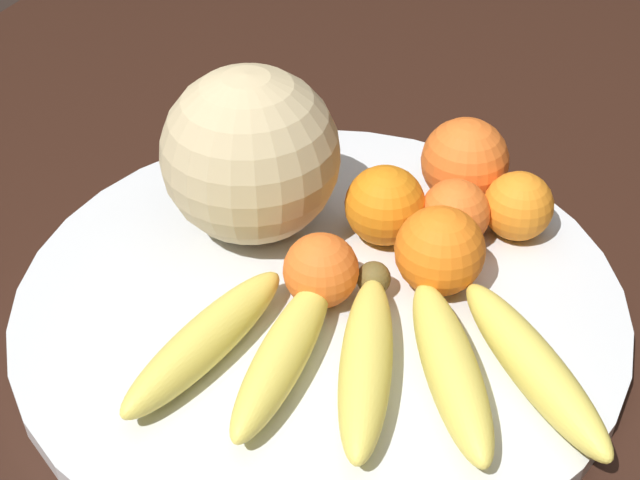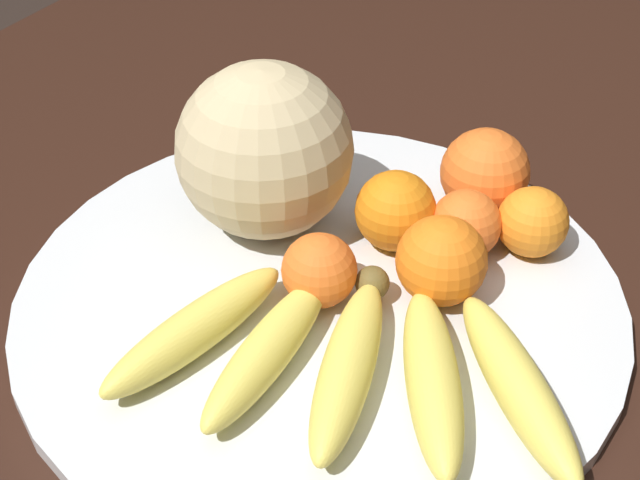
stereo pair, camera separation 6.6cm
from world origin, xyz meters
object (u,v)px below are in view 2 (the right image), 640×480
melon (264,151)px  orange_mid_center (466,224)px  banana_bunch (354,360)px  orange_front_left (485,173)px  kitchen_table (292,376)px  orange_front_right (395,211)px  orange_back_right (441,261)px  orange_top_small (533,222)px  fruit_bowl (320,297)px  orange_back_left (319,270)px

melon → orange_mid_center: 0.17m
banana_bunch → orange_front_left: orange_front_left is taller
orange_mid_center → kitchen_table: bearing=-38.3°
orange_front_right → orange_mid_center: 0.06m
orange_back_right → kitchen_table: bearing=-58.5°
orange_front_right → orange_top_small: size_ratio=1.15×
fruit_bowl → orange_back_right: bearing=116.6°
orange_front_right → orange_back_right: (0.04, 0.06, 0.00)m
melon → banana_bunch: melon is taller
orange_front_right → banana_bunch: bearing=16.0°
fruit_bowl → orange_front_left: size_ratio=6.24×
fruit_bowl → banana_bunch: bearing=44.0°
kitchen_table → melon: size_ratio=11.63×
banana_bunch → orange_back_right: bearing=155.4°
banana_bunch → orange_front_right: size_ratio=4.89×
orange_mid_center → orange_back_right: size_ratio=0.82×
fruit_bowl → melon: 0.13m
orange_front_left → orange_back_right: 0.12m
orange_top_small → orange_back_right: bearing=-25.2°
melon → orange_mid_center: bearing=106.1°
orange_front_left → orange_back_left: size_ratio=1.31×
fruit_bowl → banana_bunch: 0.10m
kitchen_table → orange_back_left: (-0.01, 0.02, 0.12)m
melon → orange_front_right: 0.12m
orange_front_left → orange_mid_center: 0.06m
orange_front_left → orange_mid_center: orange_front_left is taller
orange_back_right → orange_front_right: bearing=-125.0°
orange_top_small → orange_front_left: bearing=-121.2°
orange_front_right → orange_back_left: size_ratio=1.15×
orange_front_right → orange_mid_center: size_ratio=1.16×
orange_front_left → orange_top_small: 0.06m
orange_front_right → orange_mid_center: bearing=107.9°
orange_back_left → orange_mid_center: bearing=145.9°
orange_back_left → orange_back_right: 0.09m
orange_back_right → orange_top_small: bearing=154.8°
orange_back_left → orange_front_right: bearing=168.2°
orange_mid_center → orange_back_left: size_ratio=0.99×
fruit_bowl → orange_back_right: (-0.04, 0.08, 0.04)m
orange_mid_center → melon: bearing=-73.9°
melon → orange_top_small: bearing=110.2°
orange_top_small → fruit_bowl: bearing=-43.7°
melon → orange_back_left: bearing=54.5°
orange_back_right → orange_top_small: 0.10m
melon → orange_top_small: (-0.07, 0.20, -0.04)m
melon → orange_top_small: melon is taller
banana_bunch → orange_top_small: bearing=147.4°
fruit_bowl → orange_mid_center: (-0.10, 0.08, 0.04)m
orange_front_left → kitchen_table: bearing=-24.7°
orange_front_left → orange_back_left: bearing=-20.3°
orange_front_right → orange_mid_center: (-0.02, 0.05, -0.00)m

